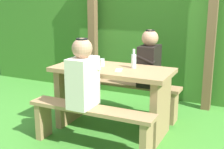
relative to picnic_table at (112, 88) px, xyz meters
The scene contains 12 objects.
ground_plane 0.52m from the picnic_table, ahead, with size 12.00×12.00×0.00m, color #3E872E.
hedge_backdrop 1.78m from the picnic_table, 90.00° to the left, with size 6.40×0.70×1.72m, color #346B21.
pergola_post_left 1.59m from the picnic_table, 127.15° to the left, with size 0.12×0.12×1.94m, color brown.
pergola_post_right 1.59m from the picnic_table, 52.85° to the left, with size 0.12×0.12×1.94m, color brown.
picnic_table is the anchor object (origin of this frame).
bench_near 0.56m from the picnic_table, 90.00° to the right, with size 1.40×0.24×0.46m.
bench_far 0.56m from the picnic_table, 90.00° to the left, with size 1.40×0.24×0.46m.
person_white_shirt 0.59m from the picnic_table, 99.02° to the right, with size 0.25×0.35×0.72m.
person_black_coat 0.65m from the picnic_table, 61.93° to the left, with size 0.25×0.35×0.72m.
drinking_glass 0.33m from the picnic_table, behind, with size 0.06×0.06×0.09m, color silver.
bottle_left 0.42m from the picnic_table, 22.19° to the left, with size 0.06×0.06×0.22m.
cell_phone 0.30m from the picnic_table, 36.57° to the right, with size 0.07×0.14×0.01m, color silver.
Camera 1 is at (1.49, -3.14, 1.57)m, focal length 49.17 mm.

